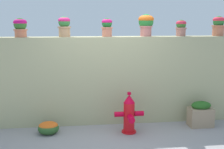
{
  "coord_description": "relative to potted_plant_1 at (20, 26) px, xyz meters",
  "views": [
    {
      "loc": [
        -0.59,
        -4.94,
        2.19
      ],
      "look_at": [
        0.12,
        1.01,
        1.09
      ],
      "focal_mm": 46.67,
      "sensor_mm": 36.0,
      "label": 1
    }
  ],
  "objects": [
    {
      "name": "potted_plant_3",
      "position": [
        1.76,
        0.02,
        -0.0
      ],
      "size": [
        0.24,
        0.24,
        0.38
      ],
      "color": "#BD6D55",
      "rests_on": "stone_wall"
    },
    {
      "name": "ground_plane",
      "position": [
        1.73,
        -1.19,
        -2.09
      ],
      "size": [
        24.0,
        24.0,
        0.0
      ],
      "primitive_type": "plane",
      "color": "gray"
    },
    {
      "name": "potted_plant_1",
      "position": [
        0.0,
        0.0,
        0.0
      ],
      "size": [
        0.28,
        0.28,
        0.38
      ],
      "color": "#C26E4E",
      "rests_on": "stone_wall"
    },
    {
      "name": "stone_wall",
      "position": [
        1.73,
        0.01,
        -1.16
      ],
      "size": [
        5.69,
        0.41,
        1.87
      ],
      "primitive_type": "cube",
      "color": "tan",
      "rests_on": "ground"
    },
    {
      "name": "potted_plant_6",
      "position": [
        4.24,
        0.05,
        0.02
      ],
      "size": [
        0.29,
        0.29,
        0.43
      ],
      "color": "#C16D4E",
      "rests_on": "stone_wall"
    },
    {
      "name": "flower_bush_left",
      "position": [
        0.54,
        -0.58,
        -1.96
      ],
      "size": [
        0.42,
        0.37,
        0.25
      ],
      "color": "#2C5627",
      "rests_on": "ground"
    },
    {
      "name": "potted_plant_5",
      "position": [
        3.38,
        0.04,
        -0.02
      ],
      "size": [
        0.24,
        0.24,
        0.35
      ],
      "color": "#AC6D61",
      "rests_on": "stone_wall"
    },
    {
      "name": "potted_plant_2",
      "position": [
        0.88,
        0.03,
        0.02
      ],
      "size": [
        0.28,
        0.28,
        0.42
      ],
      "color": "tan",
      "rests_on": "stone_wall"
    },
    {
      "name": "fire_hydrant",
      "position": [
        2.13,
        -0.7,
        -1.72
      ],
      "size": [
        0.58,
        0.46,
        0.82
      ],
      "color": "red",
      "rests_on": "ground"
    },
    {
      "name": "planter_box",
      "position": [
        3.69,
        -0.52,
        -1.83
      ],
      "size": [
        0.49,
        0.31,
        0.55
      ],
      "color": "#998164",
      "rests_on": "ground"
    },
    {
      "name": "potted_plant_4",
      "position": [
        2.61,
        0.04,
        0.07
      ],
      "size": [
        0.33,
        0.33,
        0.47
      ],
      "color": "#B56963",
      "rests_on": "stone_wall"
    }
  ]
}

